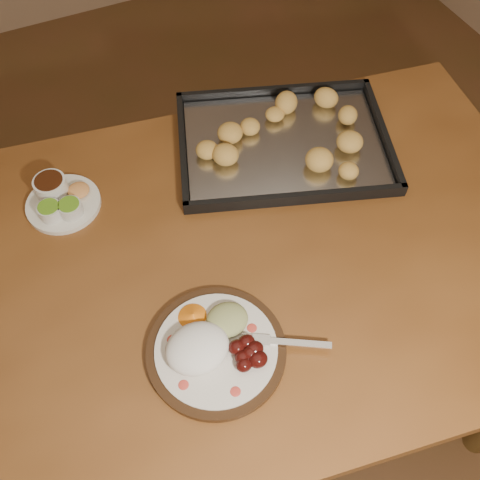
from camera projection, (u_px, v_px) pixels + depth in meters
name	position (u px, v px, depth m)	size (l,w,h in m)	color
ground	(188.00, 340.00, 1.80)	(4.00, 4.00, 0.00)	brown
dining_table	(217.00, 284.00, 1.18)	(1.62, 1.12, 0.75)	brown
dinner_plate	(214.00, 346.00, 0.97)	(0.32, 0.26, 0.06)	black
condiment_saucer	(60.00, 199.00, 1.16)	(0.16, 0.16, 0.05)	silver
baking_tray	(283.00, 141.00, 1.27)	(0.58, 0.50, 0.05)	black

